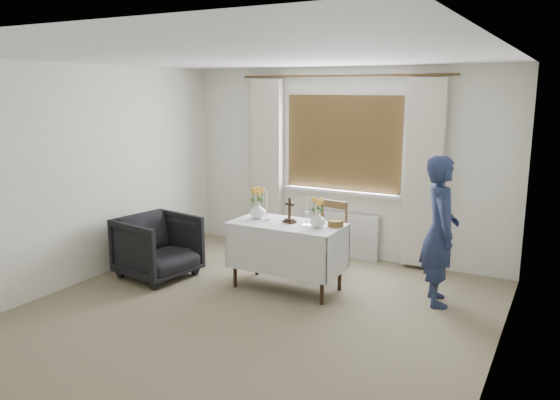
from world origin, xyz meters
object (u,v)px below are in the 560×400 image
(wooden_chair, at_px, (327,236))
(flower_vase_right, at_px, (318,219))
(person, at_px, (440,231))
(flower_vase_left, at_px, (258,210))
(armchair, at_px, (158,247))
(altar_table, at_px, (287,256))
(wooden_cross, at_px, (290,210))

(wooden_chair, height_order, flower_vase_right, flower_vase_right)
(person, relative_size, flower_vase_left, 8.22)
(armchair, bearing_deg, altar_table, -66.80)
(flower_vase_left, bearing_deg, armchair, -159.12)
(wooden_chair, distance_m, flower_vase_right, 0.93)
(flower_vase_left, distance_m, flower_vase_right, 0.77)
(wooden_chair, xyz_separation_m, person, (1.45, -0.41, 0.35))
(flower_vase_left, bearing_deg, altar_table, -6.12)
(altar_table, distance_m, flower_vase_left, 0.62)
(armchair, xyz_separation_m, flower_vase_right, (1.90, 0.39, 0.47))
(armchair, height_order, person, person)
(wooden_chair, bearing_deg, altar_table, -90.40)
(armchair, relative_size, wooden_cross, 2.93)
(altar_table, bearing_deg, person, 14.04)
(flower_vase_left, bearing_deg, person, 10.08)
(altar_table, bearing_deg, flower_vase_right, 0.73)
(armchair, height_order, flower_vase_left, flower_vase_left)
(wooden_chair, height_order, flower_vase_left, flower_vase_left)
(altar_table, bearing_deg, wooden_chair, 81.06)
(wooden_chair, xyz_separation_m, flower_vase_right, (0.24, -0.80, 0.42))
(altar_table, relative_size, flower_vase_left, 6.53)
(wooden_chair, bearing_deg, wooden_cross, -89.78)
(wooden_chair, distance_m, armchair, 2.05)
(person, relative_size, flower_vase_right, 9.15)
(armchair, distance_m, flower_vase_right, 2.00)
(altar_table, bearing_deg, armchair, -165.76)
(person, height_order, flower_vase_left, person)
(flower_vase_right, bearing_deg, wooden_cross, 175.73)
(wooden_chair, xyz_separation_m, flower_vase_left, (-0.53, -0.76, 0.42))
(person, bearing_deg, wooden_chair, 51.49)
(wooden_cross, distance_m, flower_vase_left, 0.42)
(altar_table, distance_m, person, 1.67)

